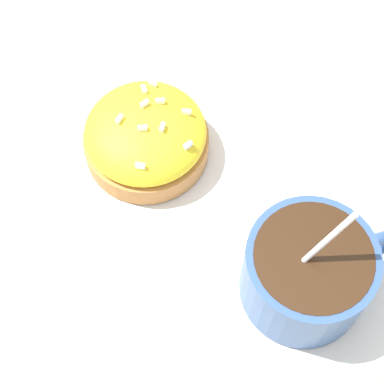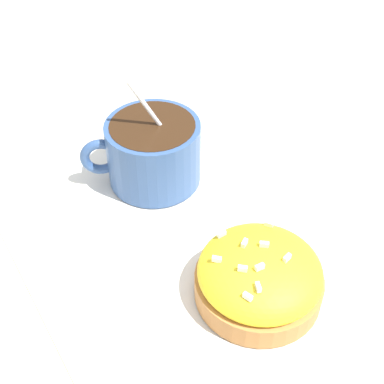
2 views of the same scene
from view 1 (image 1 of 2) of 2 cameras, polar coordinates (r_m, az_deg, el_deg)
name	(u,v)px [view 1 (image 1 of 2)]	position (r m, az deg, el deg)	size (l,w,h in m)	color
ground_plane	(210,226)	(0.50, 1.57, -3.03)	(3.00, 3.00, 0.00)	#C6B793
paper_napkin	(210,225)	(0.50, 1.58, -2.96)	(0.35, 0.34, 0.00)	white
coffee_cup	(309,271)	(0.45, 10.35, -6.95)	(0.09, 0.11, 0.11)	#335184
frosted_pastry	(146,137)	(0.51, -4.13, 4.94)	(0.10, 0.10, 0.05)	#B2753D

